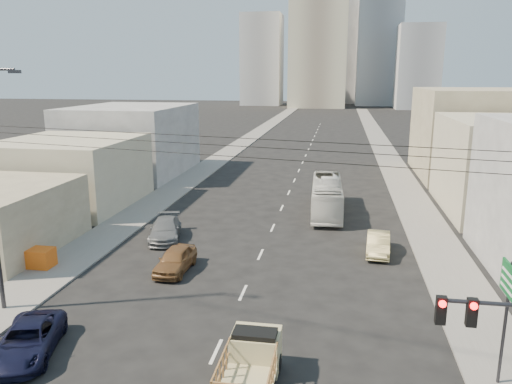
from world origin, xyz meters
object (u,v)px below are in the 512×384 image
(city_bus, at_px, (327,196))
(navy_pickup, at_px, (28,340))
(crate_stack, at_px, (38,258))
(green_sign, at_px, (508,294))
(flatbed_pickup, at_px, (251,362))
(sedan_tan, at_px, (378,244))
(sedan_brown, at_px, (175,260))
(sedan_grey, at_px, (165,229))

(city_bus, bearing_deg, navy_pickup, -117.43)
(city_bus, relative_size, crate_stack, 5.83)
(navy_pickup, xyz_separation_m, crate_stack, (-5.24, 8.94, 0.02))
(navy_pickup, xyz_separation_m, green_sign, (18.92, 1.08, 3.07))
(green_sign, bearing_deg, crate_stack, 161.97)
(navy_pickup, bearing_deg, flatbed_pickup, -20.03)
(flatbed_pickup, height_order, sedan_tan, flatbed_pickup)
(sedan_tan, bearing_deg, city_bus, 115.13)
(sedan_brown, height_order, sedan_grey, sedan_grey)
(city_bus, xyz_separation_m, sedan_tan, (3.69, -9.63, -0.77))
(sedan_grey, bearing_deg, sedan_tan, -15.83)
(sedan_tan, height_order, sedan_grey, sedan_grey)
(city_bus, relative_size, sedan_tan, 2.51)
(navy_pickup, bearing_deg, sedan_brown, 56.34)
(city_bus, xyz_separation_m, sedan_brown, (-8.56, -14.77, -0.74))
(navy_pickup, distance_m, sedan_brown, 10.42)
(sedan_grey, distance_m, crate_stack, 8.77)
(sedan_brown, bearing_deg, sedan_tan, 24.15)
(navy_pickup, xyz_separation_m, city_bus, (11.72, 24.70, 0.79))
(flatbed_pickup, height_order, green_sign, green_sign)
(city_bus, height_order, sedan_tan, city_bus)
(city_bus, bearing_deg, green_sign, -75.09)
(sedan_grey, xyz_separation_m, green_sign, (18.41, -14.48, 3.01))
(flatbed_pickup, height_order, city_bus, city_bus)
(sedan_brown, xyz_separation_m, crate_stack, (-8.40, -0.98, -0.03))
(navy_pickup, bearing_deg, green_sign, -12.74)
(sedan_brown, bearing_deg, green_sign, -27.91)
(city_bus, relative_size, sedan_brown, 2.48)
(sedan_tan, xyz_separation_m, green_sign, (3.51, -13.99, 3.05))
(crate_stack, bearing_deg, sedan_brown, 6.67)
(city_bus, bearing_deg, sedan_grey, -142.87)
(sedan_grey, bearing_deg, sedan_brown, -78.73)
(sedan_brown, bearing_deg, flatbed_pickup, -56.98)
(flatbed_pickup, bearing_deg, sedan_brown, 121.62)
(flatbed_pickup, height_order, crate_stack, flatbed_pickup)
(flatbed_pickup, relative_size, navy_pickup, 0.91)
(sedan_brown, xyz_separation_m, green_sign, (15.76, -8.85, 3.02))
(flatbed_pickup, xyz_separation_m, sedan_brown, (-6.53, 10.61, -0.37))
(flatbed_pickup, distance_m, sedan_brown, 12.46)
(sedan_brown, xyz_separation_m, sedan_tan, (12.25, 5.14, -0.03))
(green_sign, bearing_deg, city_bus, 106.96)
(sedan_brown, distance_m, sedan_tan, 13.28)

